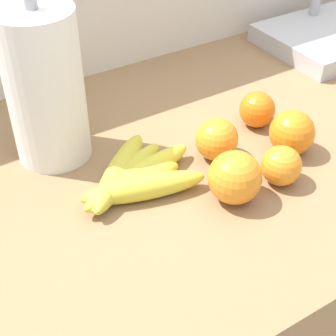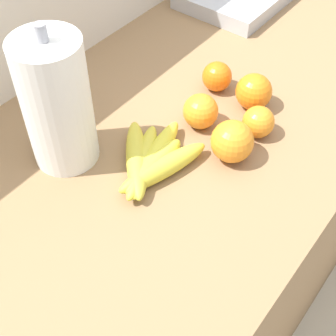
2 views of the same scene
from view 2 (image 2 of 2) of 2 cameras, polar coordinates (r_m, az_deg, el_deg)
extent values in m
plane|color=beige|center=(1.73, 2.83, -14.72)|extent=(6.00, 6.00, 0.00)
cube|color=olive|center=(1.36, 3.49, -6.32)|extent=(1.93, 0.69, 0.86)
cube|color=silver|center=(1.37, -9.06, 7.10)|extent=(2.33, 0.06, 1.30)
ellipsoid|color=gold|center=(0.88, -0.52, 0.07)|extent=(0.20, 0.09, 0.04)
ellipsoid|color=gold|center=(0.89, -1.66, 0.24)|extent=(0.16, 0.05, 0.04)
ellipsoid|color=yellow|center=(0.90, -1.67, 1.11)|extent=(0.22, 0.09, 0.04)
ellipsoid|color=gold|center=(0.90, -2.84, 0.89)|extent=(0.18, 0.12, 0.04)
ellipsoid|color=gold|center=(0.90, -3.84, 1.17)|extent=(0.17, 0.17, 0.04)
sphere|color=orange|center=(1.03, 10.11, 8.88)|extent=(0.08, 0.08, 0.08)
sphere|color=orange|center=(0.97, 3.87, 6.71)|extent=(0.07, 0.07, 0.07)
sphere|color=orange|center=(0.97, 10.64, 5.39)|extent=(0.06, 0.06, 0.06)
sphere|color=orange|center=(0.91, 7.60, 3.14)|extent=(0.08, 0.08, 0.08)
sphere|color=orange|center=(1.07, 5.81, 10.72)|extent=(0.07, 0.07, 0.07)
cylinder|color=white|center=(0.87, -13.01, 7.40)|extent=(0.12, 0.12, 0.25)
cylinder|color=gray|center=(0.86, -13.17, 8.16)|extent=(0.02, 0.02, 0.28)
camera|label=1|loc=(0.28, 58.14, -10.82)|focal=54.91mm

